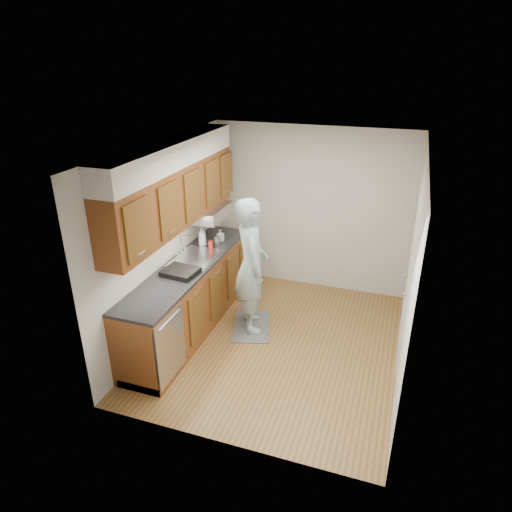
{
  "coord_description": "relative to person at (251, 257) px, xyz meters",
  "views": [
    {
      "loc": [
        1.33,
        -4.74,
        3.46
      ],
      "look_at": [
        -0.37,
        0.25,
        1.07
      ],
      "focal_mm": 32.0,
      "sensor_mm": 36.0,
      "label": 1
    }
  ],
  "objects": [
    {
      "name": "floor",
      "position": [
        0.43,
        -0.25,
        -1.05
      ],
      "size": [
        3.5,
        3.5,
        0.0
      ],
      "primitive_type": "plane",
      "color": "brown",
      "rests_on": "ground"
    },
    {
      "name": "ceiling",
      "position": [
        0.43,
        -0.25,
        1.45
      ],
      "size": [
        3.5,
        3.5,
        0.0
      ],
      "primitive_type": "plane",
      "rotation": [
        3.14,
        0.0,
        0.0
      ],
      "color": "white",
      "rests_on": "wall_left"
    },
    {
      "name": "wall_left",
      "position": [
        -1.07,
        -0.25,
        0.2
      ],
      "size": [
        0.02,
        3.5,
        2.5
      ],
      "primitive_type": "cube",
      "color": "#B7B5AC",
      "rests_on": "floor"
    },
    {
      "name": "wall_right",
      "position": [
        1.93,
        -0.25,
        0.2
      ],
      "size": [
        0.02,
        3.5,
        2.5
      ],
      "primitive_type": "cube",
      "color": "#B7B5AC",
      "rests_on": "floor"
    },
    {
      "name": "wall_back",
      "position": [
        0.43,
        1.5,
        0.2
      ],
      "size": [
        3.0,
        0.02,
        2.5
      ],
      "primitive_type": "cube",
      "color": "#B7B5AC",
      "rests_on": "floor"
    },
    {
      "name": "counter",
      "position": [
        -0.77,
        -0.26,
        -0.56
      ],
      "size": [
        0.64,
        2.8,
        1.3
      ],
      "color": "brown",
      "rests_on": "floor"
    },
    {
      "name": "upper_cabinets",
      "position": [
        -0.9,
        -0.21,
        0.9
      ],
      "size": [
        0.47,
        2.8,
        1.21
      ],
      "color": "brown",
      "rests_on": "wall_left"
    },
    {
      "name": "closet_door",
      "position": [
        1.92,
        0.05,
        -0.02
      ],
      "size": [
        0.02,
        1.22,
        2.05
      ],
      "primitive_type": "cube",
      "color": "white",
      "rests_on": "wall_right"
    },
    {
      "name": "floor_mat",
      "position": [
        0.0,
        0.0,
        -1.04
      ],
      "size": [
        0.68,
        0.92,
        0.02
      ],
      "primitive_type": "cube",
      "rotation": [
        0.0,
        0.0,
        0.28
      ],
      "color": "slate",
      "rests_on": "floor"
    },
    {
      "name": "person",
      "position": [
        0.0,
        0.0,
        0.0
      ],
      "size": [
        0.78,
        0.87,
        2.06
      ],
      "primitive_type": "imported",
      "rotation": [
        0.0,
        0.0,
        2.09
      ],
      "color": "#8EAAAD",
      "rests_on": "floor_mat"
    },
    {
      "name": "soap_bottle_a",
      "position": [
        -0.86,
        0.36,
        0.04
      ],
      "size": [
        0.15,
        0.15,
        0.29
      ],
      "primitive_type": "imported",
      "rotation": [
        0.0,
        0.0,
        0.48
      ],
      "color": "silver",
      "rests_on": "counter"
    },
    {
      "name": "soap_bottle_b",
      "position": [
        -0.68,
        0.61,
        -0.02
      ],
      "size": [
        0.1,
        0.1,
        0.17
      ],
      "primitive_type": "imported",
      "rotation": [
        0.0,
        0.0,
        -0.31
      ],
      "color": "silver",
      "rests_on": "counter"
    },
    {
      "name": "soda_can",
      "position": [
        -0.68,
        0.27,
        -0.04
      ],
      "size": [
        0.09,
        0.09,
        0.13
      ],
      "primitive_type": "cylinder",
      "rotation": [
        0.0,
        0.0,
        0.26
      ],
      "color": "red",
      "rests_on": "counter"
    },
    {
      "name": "steel_can",
      "position": [
        -0.66,
        0.42,
        -0.04
      ],
      "size": [
        0.08,
        0.08,
        0.13
      ],
      "primitive_type": "cylinder",
      "rotation": [
        0.0,
        0.0,
        0.14
      ],
      "color": "#A5A5AA",
      "rests_on": "counter"
    },
    {
      "name": "dish_rack",
      "position": [
        -0.73,
        -0.54,
        -0.07
      ],
      "size": [
        0.44,
        0.38,
        0.06
      ],
      "primitive_type": "cube",
      "rotation": [
        0.0,
        0.0,
        -0.1
      ],
      "color": "black",
      "rests_on": "counter"
    }
  ]
}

